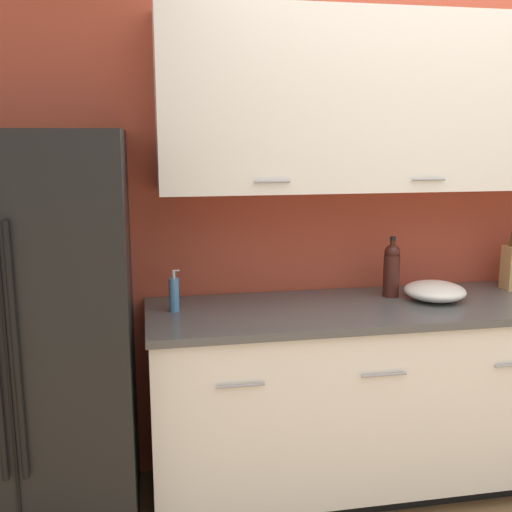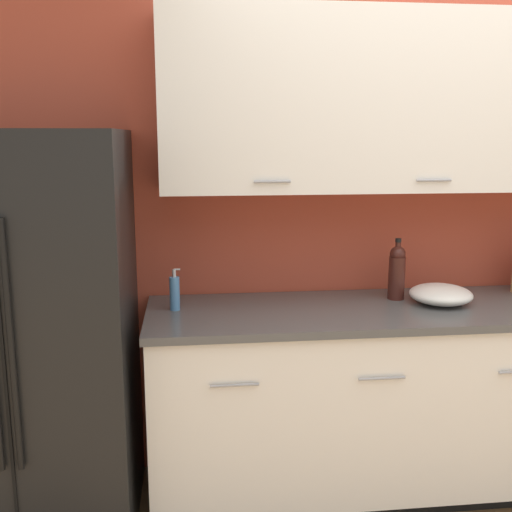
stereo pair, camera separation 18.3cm
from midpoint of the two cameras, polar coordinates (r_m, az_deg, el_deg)
wall_back at (r=3.13m, az=17.53°, el=6.75°), size 10.00×0.39×2.60m
counter_unit at (r=3.09m, az=17.05°, el=-12.66°), size 2.58×0.64×0.93m
refrigerator at (r=2.71m, az=-18.88°, el=-7.30°), size 0.85×0.77×1.73m
wine_bottle at (r=2.96m, az=15.01°, el=-1.42°), size 0.08×0.08×0.30m
soap_dispenser at (r=2.71m, az=-5.84°, el=-3.53°), size 0.05×0.05×0.19m
mixing_bowl at (r=2.96m, az=18.90°, el=-3.49°), size 0.29×0.29×0.09m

